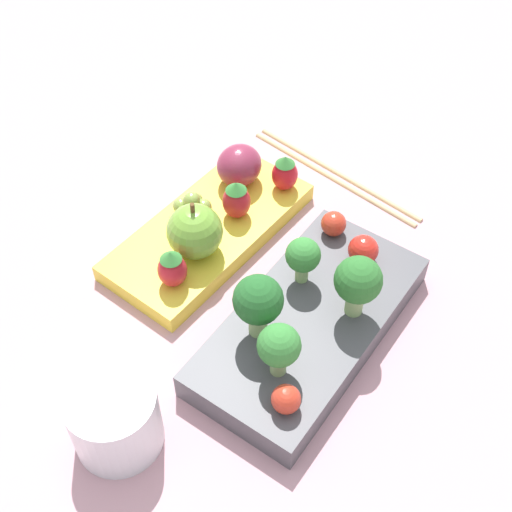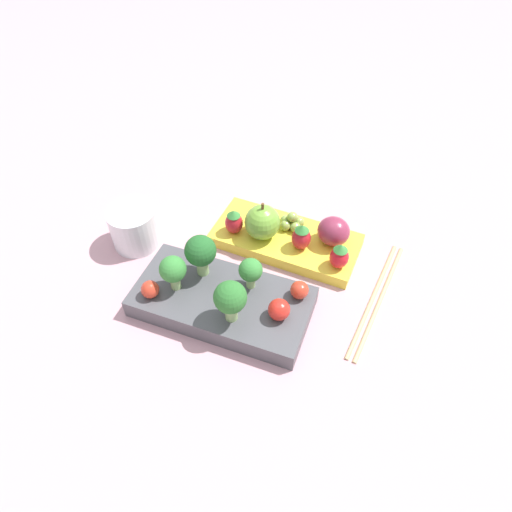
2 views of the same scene
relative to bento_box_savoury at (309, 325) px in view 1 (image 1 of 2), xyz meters
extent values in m
plane|color=#C6939E|center=(-0.01, -0.08, -0.01)|extent=(4.00, 4.00, 0.00)
cube|color=#4C4C51|center=(0.00, 0.00, 0.00)|extent=(0.24, 0.15, 0.03)
cube|color=yellow|center=(-0.02, -0.14, 0.00)|extent=(0.22, 0.12, 0.02)
cylinder|color=#93B770|center=(0.04, -0.02, 0.03)|extent=(0.02, 0.02, 0.02)
sphere|color=#236028|center=(0.04, -0.02, 0.06)|extent=(0.04, 0.04, 0.04)
cylinder|color=#93B770|center=(-0.03, 0.02, 0.03)|extent=(0.02, 0.02, 0.02)
sphere|color=#2D702D|center=(-0.03, 0.02, 0.05)|extent=(0.04, 0.04, 0.04)
cylinder|color=#93B770|center=(-0.02, -0.03, 0.02)|extent=(0.01, 0.01, 0.02)
sphere|color=#388438|center=(-0.02, -0.03, 0.05)|extent=(0.03, 0.03, 0.03)
cylinder|color=#93B770|center=(0.06, 0.02, 0.02)|extent=(0.01, 0.01, 0.02)
sphere|color=#388438|center=(0.06, 0.02, 0.05)|extent=(0.03, 0.03, 0.03)
sphere|color=red|center=(-0.08, -0.01, 0.03)|extent=(0.03, 0.03, 0.03)
sphere|color=red|center=(0.08, 0.04, 0.03)|extent=(0.02, 0.02, 0.02)
sphere|color=red|center=(-0.09, -0.05, 0.03)|extent=(0.02, 0.02, 0.02)
sphere|color=#70A838|center=(0.01, -0.13, 0.03)|extent=(0.05, 0.05, 0.05)
cylinder|color=brown|center=(0.01, -0.13, 0.06)|extent=(0.00, 0.00, 0.01)
ellipsoid|color=red|center=(-0.11, -0.13, 0.02)|extent=(0.03, 0.03, 0.03)
cone|color=#388438|center=(-0.11, -0.13, 0.04)|extent=(0.02, 0.02, 0.01)
ellipsoid|color=red|center=(0.05, -0.11, 0.02)|extent=(0.03, 0.03, 0.03)
cone|color=#388438|center=(0.05, -0.11, 0.04)|extent=(0.02, 0.02, 0.01)
ellipsoid|color=red|center=(-0.05, -0.13, 0.02)|extent=(0.03, 0.03, 0.03)
cone|color=#388438|center=(-0.05, -0.13, 0.04)|extent=(0.02, 0.02, 0.01)
ellipsoid|color=#892D47|center=(-0.08, -0.17, 0.03)|extent=(0.05, 0.04, 0.04)
sphere|color=#8EA84C|center=(-0.01, -0.17, 0.01)|extent=(0.02, 0.02, 0.02)
sphere|color=#8EA84C|center=(-0.01, -0.16, 0.01)|extent=(0.02, 0.02, 0.02)
sphere|color=#8EA84C|center=(-0.03, -0.16, 0.01)|extent=(0.02, 0.02, 0.02)
sphere|color=#8EA84C|center=(-0.03, -0.17, 0.01)|extent=(0.02, 0.02, 0.02)
sphere|color=#8EA84C|center=(-0.01, -0.18, 0.01)|extent=(0.02, 0.02, 0.02)
sphere|color=#8EA84C|center=(-0.02, -0.17, 0.02)|extent=(0.02, 0.02, 0.02)
cylinder|color=silver|center=(0.18, -0.04, 0.02)|extent=(0.07, 0.07, 0.06)
cylinder|color=tan|center=(-0.17, -0.11, -0.01)|extent=(0.01, 0.21, 0.01)
cylinder|color=tan|center=(-0.18, -0.11, -0.01)|extent=(0.01, 0.21, 0.01)
camera|label=1|loc=(0.28, 0.22, 0.50)|focal=50.00mm
camera|label=2|loc=(-0.21, 0.29, 0.48)|focal=32.00mm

